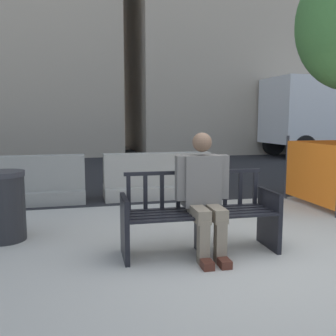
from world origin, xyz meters
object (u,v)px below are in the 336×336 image
seated_person (204,191)px  jersey_barrier_left (26,185)px  street_bench (199,217)px  jersey_barrier_centre (158,179)px  trash_bin (3,206)px

seated_person → jersey_barrier_left: size_ratio=0.66×
street_bench → jersey_barrier_centre: bearing=86.9°
jersey_barrier_left → trash_bin: trash_bin is taller
trash_bin → seated_person: bearing=-24.3°
jersey_barrier_centre → jersey_barrier_left: size_ratio=1.00×
seated_person → jersey_barrier_centre: (0.14, 3.03, -0.35)m
street_bench → trash_bin: size_ratio=2.02×
street_bench → jersey_barrier_left: 3.66m
seated_person → trash_bin: size_ratio=1.56×
jersey_barrier_left → street_bench: bearing=-53.6°
street_bench → seated_person: seated_person is taller
street_bench → seated_person: size_ratio=1.29×
jersey_barrier_centre → jersey_barrier_left: bearing=-179.5°
seated_person → trash_bin: (-2.19, 0.99, -0.27)m
seated_person → jersey_barrier_centre: 3.05m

